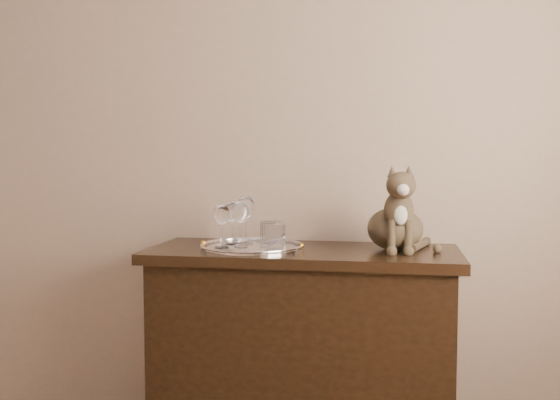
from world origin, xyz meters
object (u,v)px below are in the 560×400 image
(wine_glass_a, at_px, (232,223))
(wine_glass_b, at_px, (246,220))
(tray, at_px, (252,248))
(sideboard, at_px, (303,356))
(cat, at_px, (395,207))
(tumbler_a, at_px, (274,236))
(tumbler_c, at_px, (272,235))
(wine_glass_c, at_px, (221,226))
(wine_glass_d, at_px, (240,224))

(wine_glass_a, height_order, wine_glass_b, wine_glass_b)
(tray, height_order, wine_glass_a, wine_glass_a)
(sideboard, distance_m, tray, 0.47)
(cat, bearing_deg, tumbler_a, -173.16)
(tumbler_c, relative_size, cat, 0.31)
(tumbler_a, bearing_deg, wine_glass_c, 179.26)
(wine_glass_b, relative_size, tumbler_c, 1.93)
(tumbler_a, xyz_separation_m, tumbler_c, (-0.02, 0.05, 0.00))
(tray, bearing_deg, wine_glass_c, -155.03)
(tray, distance_m, wine_glass_b, 0.13)
(tumbler_a, bearing_deg, cat, 15.67)
(wine_glass_a, distance_m, wine_glass_c, 0.11)
(tray, height_order, wine_glass_b, wine_glass_b)
(tumbler_c, height_order, cat, cat)
(sideboard, distance_m, cat, 0.69)
(sideboard, distance_m, wine_glass_a, 0.60)
(tray, relative_size, cat, 1.22)
(wine_glass_b, bearing_deg, wine_glass_a, -162.43)
(tray, relative_size, wine_glass_c, 2.36)
(cat, bearing_deg, tray, 178.86)
(tray, bearing_deg, wine_glass_a, 148.00)
(sideboard, xyz_separation_m, wine_glass_b, (-0.24, 0.05, 0.53))
(wine_glass_d, bearing_deg, wine_glass_b, 87.36)
(cat, bearing_deg, wine_glass_d, 178.32)
(tumbler_c, bearing_deg, wine_glass_a, 160.61)
(tray, xyz_separation_m, tumbler_c, (0.08, -0.00, 0.05))
(wine_glass_d, bearing_deg, tray, 0.54)
(wine_glass_a, distance_m, tumbler_a, 0.23)
(sideboard, relative_size, tumbler_a, 12.18)
(tumbler_c, distance_m, cat, 0.49)
(wine_glass_d, bearing_deg, cat, 7.16)
(wine_glass_a, distance_m, cat, 0.65)
(tray, bearing_deg, cat, 7.69)
(tray, relative_size, tumbler_a, 4.06)
(wine_glass_a, relative_size, wine_glass_b, 0.88)
(tray, height_order, cat, cat)
(wine_glass_a, bearing_deg, wine_glass_b, 17.57)
(wine_glass_a, height_order, tumbler_a, wine_glass_a)
(tumbler_a, bearing_deg, wine_glass_d, 160.02)
(wine_glass_c, relative_size, wine_glass_d, 0.95)
(wine_glass_b, bearing_deg, wine_glass_d, -92.64)
(wine_glass_b, relative_size, tumbler_a, 1.97)
(wine_glass_d, bearing_deg, tumbler_a, -19.98)
(tumbler_c, bearing_deg, wine_glass_b, 147.22)
(sideboard, bearing_deg, wine_glass_c, -165.35)
(sideboard, bearing_deg, tumbler_a, -140.45)
(wine_glass_a, relative_size, tumbler_a, 1.73)
(sideboard, height_order, wine_glass_b, wine_glass_b)
(tray, distance_m, tumbler_a, 0.12)
(sideboard, distance_m, wine_glass_c, 0.61)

